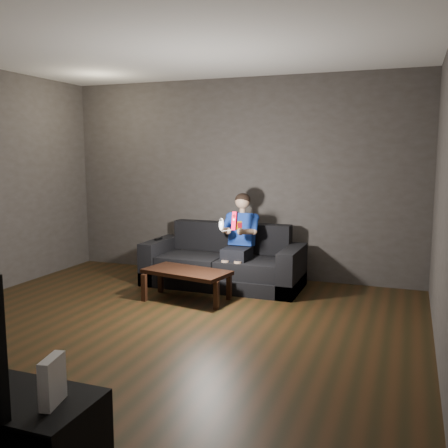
% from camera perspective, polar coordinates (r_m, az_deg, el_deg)
% --- Properties ---
extents(floor, '(5.00, 5.00, 0.00)m').
position_cam_1_polar(floor, '(4.88, -8.27, -12.27)').
color(floor, black).
rests_on(floor, ground).
extents(back_wall, '(5.00, 0.04, 2.70)m').
position_cam_1_polar(back_wall, '(6.88, 1.62, 5.23)').
color(back_wall, '#3C3733').
rests_on(back_wall, ground).
extents(ceiling, '(5.00, 5.00, 0.02)m').
position_cam_1_polar(ceiling, '(4.69, -8.98, 20.41)').
color(ceiling, silver).
rests_on(ceiling, back_wall).
extents(sofa, '(2.01, 0.87, 0.78)m').
position_cam_1_polar(sofa, '(6.46, -0.02, -4.78)').
color(sofa, black).
rests_on(sofa, floor).
extents(child, '(0.46, 0.57, 1.14)m').
position_cam_1_polar(child, '(6.26, 1.79, -1.13)').
color(child, black).
rests_on(child, sofa).
extents(wii_remote_red, '(0.06, 0.08, 0.22)m').
position_cam_1_polar(wii_remote_red, '(5.79, 1.21, 0.36)').
color(wii_remote_red, red).
rests_on(wii_remote_red, child).
extents(nunchuk_white, '(0.08, 0.11, 0.16)m').
position_cam_1_polar(nunchuk_white, '(5.85, -0.30, -0.03)').
color(nunchuk_white, white).
rests_on(nunchuk_white, child).
extents(wii_remote_black, '(0.04, 0.15, 0.03)m').
position_cam_1_polar(wii_remote_black, '(6.70, -7.51, -1.70)').
color(wii_remote_black, black).
rests_on(wii_remote_black, sofa).
extents(coffee_table, '(1.06, 0.67, 0.36)m').
position_cam_1_polar(coffee_table, '(5.79, -4.29, -5.73)').
color(coffee_table, black).
rests_on(coffee_table, floor).
extents(wii_console, '(0.09, 0.18, 0.22)m').
position_cam_1_polar(wii_console, '(2.50, -19.02, -16.60)').
color(wii_console, white).
rests_on(wii_console, media_console).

